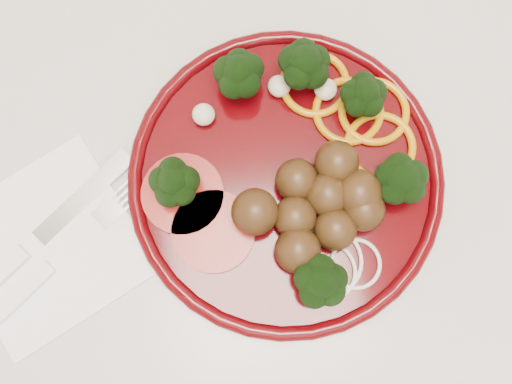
{
  "coord_description": "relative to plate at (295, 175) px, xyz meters",
  "views": [
    {
      "loc": [
        -0.14,
        1.61,
        1.44
      ],
      "look_at": [
        -0.12,
        1.71,
        0.92
      ],
      "focal_mm": 40.0,
      "sensor_mm": 36.0,
      "label": 1
    }
  ],
  "objects": [
    {
      "name": "counter",
      "position": [
        0.09,
        -0.02,
        -0.47
      ],
      "size": [
        2.4,
        0.6,
        0.9
      ],
      "color": "silver",
      "rests_on": "ground"
    },
    {
      "name": "plate",
      "position": [
        0.0,
        0.0,
        0.0
      ],
      "size": [
        0.3,
        0.3,
        0.06
      ],
      "rotation": [
        0.0,
        0.0,
        0.29
      ],
      "color": "#3E0205",
      "rests_on": "counter"
    },
    {
      "name": "napkin",
      "position": [
        -0.24,
        -0.03,
        -0.02
      ],
      "size": [
        0.21,
        0.21,
        0.0
      ],
      "primitive_type": "cube",
      "rotation": [
        0.0,
        0.0,
        0.42
      ],
      "color": "white",
      "rests_on": "counter"
    },
    {
      "name": "knife",
      "position": [
        -0.26,
        -0.03,
        -0.01
      ],
      "size": [
        0.18,
        0.14,
        0.01
      ],
      "rotation": [
        0.0,
        0.0,
        0.64
      ],
      "color": "silver",
      "rests_on": "napkin"
    },
    {
      "name": "fork",
      "position": [
        -0.25,
        -0.06,
        -0.01
      ],
      "size": [
        0.16,
        0.13,
        0.01
      ],
      "rotation": [
        0.0,
        0.0,
        0.64
      ],
      "color": "white",
      "rests_on": "napkin"
    }
  ]
}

